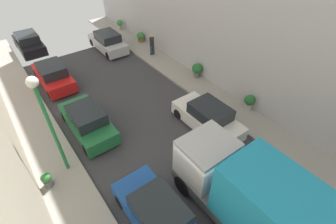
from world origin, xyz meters
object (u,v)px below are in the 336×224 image
potted_plant_2 (47,180)px  lamp_post (46,114)px  potted_plant_3 (120,24)px  parked_car_left_2 (53,75)px  potted_plant_4 (141,37)px  parked_car_right_2 (108,42)px  potted_plant_0 (197,70)px  parked_car_left_1 (88,121)px  delivery_truck (259,204)px  pedestrian (152,44)px  parked_car_right_1 (208,118)px  parked_car_left_3 (29,43)px  potted_plant_1 (249,101)px  parked_car_left_0 (158,215)px

potted_plant_2 → lamp_post: lamp_post is taller
potted_plant_3 → lamp_post: lamp_post is taller
parked_car_left_2 → potted_plant_4: bearing=14.2°
potted_plant_2 → parked_car_right_2: bearing=52.2°
potted_plant_0 → parked_car_left_1: bearing=-176.8°
parked_car_right_2 → potted_plant_4: parked_car_right_2 is taller
parked_car_right_2 → potted_plant_4: bearing=-9.2°
delivery_truck → pedestrian: bearing=70.2°
potted_plant_0 → potted_plant_4: potted_plant_0 is taller
pedestrian → potted_plant_3: bearing=85.7°
parked_car_right_1 → delivery_truck: size_ratio=0.64×
lamp_post → potted_plant_3: bearing=52.9°
potted_plant_2 → potted_plant_4: size_ratio=0.89×
parked_car_right_2 → parked_car_left_1: bearing=-122.7°
parked_car_left_3 → pedestrian: 10.46m
delivery_truck → potted_plant_0: size_ratio=6.45×
parked_car_left_2 → delivery_truck: 14.95m
parked_car_left_3 → potted_plant_0: (8.39, -11.74, 0.00)m
lamp_post → potted_plant_1: bearing=-12.2°
parked_car_right_2 → potted_plant_1: bearing=-76.3°
parked_car_right_2 → pedestrian: bearing=-53.4°
potted_plant_4 → potted_plant_1: bearing=-89.5°
potted_plant_0 → potted_plant_1: size_ratio=1.09×
parked_car_right_1 → pedestrian: 9.25m
parked_car_left_0 → pedestrian: size_ratio=2.44×
potted_plant_4 → parked_car_left_0: bearing=-119.9°
potted_plant_0 → lamp_post: 10.92m
pedestrian → potted_plant_1: (0.68, -9.32, -0.39)m
potted_plant_1 → lamp_post: lamp_post is taller
parked_car_left_1 → potted_plant_3: size_ratio=4.52×
potted_plant_4 → parked_car_left_1: bearing=-136.5°
parked_car_left_1 → potted_plant_3: (8.24, 11.53, -0.03)m
parked_car_left_3 → parked_car_right_1: 16.82m
parked_car_left_1 → parked_car_right_1: same height
parked_car_right_2 → potted_plant_3: size_ratio=4.52×
parked_car_right_2 → parked_car_left_2: bearing=-154.4°
pedestrian → delivery_truck: bearing=-109.8°
parked_car_left_0 → parked_car_left_1: (0.00, 6.62, 0.00)m
parked_car_left_3 → potted_plant_3: 8.27m
parked_car_left_1 → pedestrian: bearing=33.9°
parked_car_left_3 → delivery_truck: 21.26m
parked_car_left_3 → potted_plant_2: parked_car_left_3 is taller
parked_car_left_2 → potted_plant_2: 8.62m
potted_plant_4 → lamp_post: lamp_post is taller
parked_car_left_3 → lamp_post: lamp_post is taller
potted_plant_0 → parked_car_right_2: bearing=110.7°
potted_plant_1 → parked_car_right_2: bearing=103.7°
parked_car_left_0 → potted_plant_2: bearing=123.8°
parked_car_left_0 → parked_car_left_2: 12.43m
pedestrian → potted_plant_2: size_ratio=2.26×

